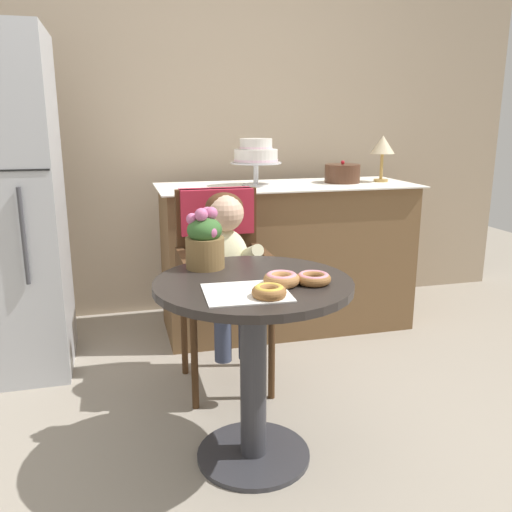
{
  "coord_description": "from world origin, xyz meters",
  "views": [
    {
      "loc": [
        -0.46,
        -1.79,
        1.28
      ],
      "look_at": [
        0.05,
        0.15,
        0.77
      ],
      "focal_mm": 37.7,
      "sensor_mm": 36.0,
      "label": 1
    }
  ],
  "objects_px": {
    "flower_vase": "(205,239)",
    "wicker_chair": "(221,255)",
    "table_lamp": "(383,147)",
    "donut_front": "(282,279)",
    "donut_side": "(269,291)",
    "cafe_table": "(253,335)",
    "tiered_cake_stand": "(256,155)",
    "donut_mid": "(314,278)",
    "round_layer_cake": "(342,173)",
    "seated_child": "(227,255)"
  },
  "relations": [
    {
      "from": "cafe_table",
      "to": "wicker_chair",
      "type": "bearing_deg",
      "value": 88.6
    },
    {
      "from": "flower_vase",
      "to": "cafe_table",
      "type": "bearing_deg",
      "value": -57.3
    },
    {
      "from": "cafe_table",
      "to": "flower_vase",
      "type": "xyz_separation_m",
      "value": [
        -0.14,
        0.21,
        0.32
      ]
    },
    {
      "from": "donut_front",
      "to": "donut_side",
      "type": "height_order",
      "value": "donut_front"
    },
    {
      "from": "flower_vase",
      "to": "round_layer_cake",
      "type": "height_order",
      "value": "round_layer_cake"
    },
    {
      "from": "donut_front",
      "to": "donut_side",
      "type": "distance_m",
      "value": 0.14
    },
    {
      "from": "donut_mid",
      "to": "round_layer_cake",
      "type": "distance_m",
      "value": 1.6
    },
    {
      "from": "round_layer_cake",
      "to": "tiered_cake_stand",
      "type": "bearing_deg",
      "value": -178.18
    },
    {
      "from": "seated_child",
      "to": "donut_mid",
      "type": "xyz_separation_m",
      "value": [
        0.18,
        -0.64,
        0.06
      ]
    },
    {
      "from": "wicker_chair",
      "to": "flower_vase",
      "type": "xyz_separation_m",
      "value": [
        -0.15,
        -0.49,
        0.19
      ]
    },
    {
      "from": "seated_child",
      "to": "donut_side",
      "type": "relative_size",
      "value": 6.37
    },
    {
      "from": "seated_child",
      "to": "tiered_cake_stand",
      "type": "distance_m",
      "value": 0.92
    },
    {
      "from": "wicker_chair",
      "to": "tiered_cake_stand",
      "type": "relative_size",
      "value": 3.18
    },
    {
      "from": "table_lamp",
      "to": "seated_child",
      "type": "bearing_deg",
      "value": -146.65
    },
    {
      "from": "wicker_chair",
      "to": "donut_side",
      "type": "bearing_deg",
      "value": -85.18
    },
    {
      "from": "donut_front",
      "to": "tiered_cake_stand",
      "type": "bearing_deg",
      "value": 78.79
    },
    {
      "from": "wicker_chair",
      "to": "tiered_cake_stand",
      "type": "bearing_deg",
      "value": 66.61
    },
    {
      "from": "table_lamp",
      "to": "wicker_chair",
      "type": "bearing_deg",
      "value": -152.38
    },
    {
      "from": "wicker_chair",
      "to": "seated_child",
      "type": "distance_m",
      "value": 0.16
    },
    {
      "from": "donut_front",
      "to": "flower_vase",
      "type": "distance_m",
      "value": 0.38
    },
    {
      "from": "donut_front",
      "to": "round_layer_cake",
      "type": "bearing_deg",
      "value": 59.25
    },
    {
      "from": "cafe_table",
      "to": "table_lamp",
      "type": "xyz_separation_m",
      "value": [
        1.17,
        1.3,
        0.61
      ]
    },
    {
      "from": "donut_front",
      "to": "table_lamp",
      "type": "height_order",
      "value": "table_lamp"
    },
    {
      "from": "cafe_table",
      "to": "table_lamp",
      "type": "relative_size",
      "value": 2.53
    },
    {
      "from": "donut_front",
      "to": "donut_side",
      "type": "relative_size",
      "value": 1.12
    },
    {
      "from": "donut_front",
      "to": "donut_side",
      "type": "xyz_separation_m",
      "value": [
        -0.08,
        -0.12,
        -0.0
      ]
    },
    {
      "from": "cafe_table",
      "to": "donut_side",
      "type": "height_order",
      "value": "donut_side"
    },
    {
      "from": "donut_front",
      "to": "donut_mid",
      "type": "bearing_deg",
      "value": -4.3
    },
    {
      "from": "cafe_table",
      "to": "round_layer_cake",
      "type": "xyz_separation_m",
      "value": [
        0.91,
        1.32,
        0.45
      ]
    },
    {
      "from": "flower_vase",
      "to": "table_lamp",
      "type": "height_order",
      "value": "table_lamp"
    },
    {
      "from": "seated_child",
      "to": "table_lamp",
      "type": "distance_m",
      "value": 1.45
    },
    {
      "from": "wicker_chair",
      "to": "flower_vase",
      "type": "relative_size",
      "value": 3.99
    },
    {
      "from": "seated_child",
      "to": "table_lamp",
      "type": "xyz_separation_m",
      "value": [
        1.16,
        0.76,
        0.44
      ]
    },
    {
      "from": "donut_mid",
      "to": "table_lamp",
      "type": "relative_size",
      "value": 0.43
    },
    {
      "from": "cafe_table",
      "to": "donut_front",
      "type": "xyz_separation_m",
      "value": [
        0.08,
        -0.08,
        0.24
      ]
    },
    {
      "from": "wicker_chair",
      "to": "donut_mid",
      "type": "relative_size",
      "value": 7.72
    },
    {
      "from": "cafe_table",
      "to": "wicker_chair",
      "type": "height_order",
      "value": "wicker_chair"
    },
    {
      "from": "flower_vase",
      "to": "wicker_chair",
      "type": "bearing_deg",
      "value": 72.46
    },
    {
      "from": "donut_front",
      "to": "donut_mid",
      "type": "distance_m",
      "value": 0.12
    },
    {
      "from": "donut_side",
      "to": "wicker_chair",
      "type": "bearing_deg",
      "value": 88.9
    },
    {
      "from": "cafe_table",
      "to": "round_layer_cake",
      "type": "relative_size",
      "value": 3.3
    },
    {
      "from": "cafe_table",
      "to": "donut_side",
      "type": "xyz_separation_m",
      "value": [
        -0.0,
        -0.2,
        0.23
      ]
    },
    {
      "from": "cafe_table",
      "to": "donut_side",
      "type": "bearing_deg",
      "value": -90.08
    },
    {
      "from": "tiered_cake_stand",
      "to": "table_lamp",
      "type": "height_order",
      "value": "table_lamp"
    },
    {
      "from": "cafe_table",
      "to": "tiered_cake_stand",
      "type": "distance_m",
      "value": 1.46
    },
    {
      "from": "donut_mid",
      "to": "tiered_cake_stand",
      "type": "xyz_separation_m",
      "value": [
        0.16,
        1.39,
        0.34
      ]
    },
    {
      "from": "flower_vase",
      "to": "tiered_cake_stand",
      "type": "distance_m",
      "value": 1.22
    },
    {
      "from": "flower_vase",
      "to": "round_layer_cake",
      "type": "xyz_separation_m",
      "value": [
        1.05,
        1.1,
        0.12
      ]
    },
    {
      "from": "wicker_chair",
      "to": "donut_mid",
      "type": "bearing_deg",
      "value": -71.46
    },
    {
      "from": "cafe_table",
      "to": "wicker_chair",
      "type": "relative_size",
      "value": 0.75
    }
  ]
}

